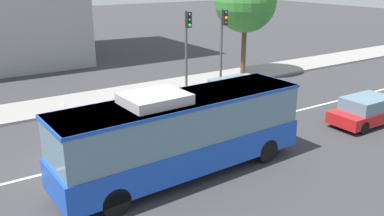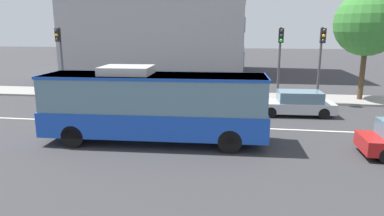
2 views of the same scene
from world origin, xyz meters
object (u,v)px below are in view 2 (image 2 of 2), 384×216
object	(u,v)px
traffic_light_far_corner	(280,52)
sedan_silver	(296,103)
traffic_light_near_corner	(321,52)
street_tree_kerbside_left	(368,23)
transit_bus	(154,103)
traffic_light_mid_block	(60,50)

from	to	relation	value
traffic_light_far_corner	sedan_silver	bearing A→B (deg)	10.56
traffic_light_near_corner	street_tree_kerbside_left	xyz separation A→B (m)	(3.29, 1.73, 1.89)
transit_bus	traffic_light_mid_block	bearing A→B (deg)	132.58
traffic_light_mid_block	transit_bus	bearing A→B (deg)	46.82
traffic_light_near_corner	street_tree_kerbside_left	bearing A→B (deg)	113.92
traffic_light_mid_block	traffic_light_far_corner	world-z (taller)	same
traffic_light_far_corner	street_tree_kerbside_left	world-z (taller)	street_tree_kerbside_left
traffic_light_near_corner	traffic_light_mid_block	xyz separation A→B (m)	(-18.79, 0.22, 0.00)
sedan_silver	traffic_light_mid_block	size ratio (longest dim) A/B	0.88
traffic_light_mid_block	traffic_light_near_corner	bearing A→B (deg)	91.09
transit_bus	traffic_light_far_corner	xyz separation A→B (m)	(6.38, 9.74, 1.75)
transit_bus	street_tree_kerbside_left	world-z (taller)	street_tree_kerbside_left
transit_bus	street_tree_kerbside_left	bearing A→B (deg)	39.89
street_tree_kerbside_left	sedan_silver	bearing A→B (deg)	-135.62
transit_bus	traffic_light_near_corner	bearing A→B (deg)	44.00
sedan_silver	traffic_light_mid_block	xyz separation A→B (m)	(-16.90, 3.55, 2.84)
sedan_silver	street_tree_kerbside_left	bearing A→B (deg)	-138.33
sedan_silver	street_tree_kerbside_left	size ratio (longest dim) A/B	0.59
street_tree_kerbside_left	traffic_light_mid_block	bearing A→B (deg)	-176.09
transit_bus	street_tree_kerbside_left	size ratio (longest dim) A/B	1.31
street_tree_kerbside_left	traffic_light_near_corner	bearing A→B (deg)	-152.29
traffic_light_far_corner	transit_bus	bearing A→B (deg)	-34.88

